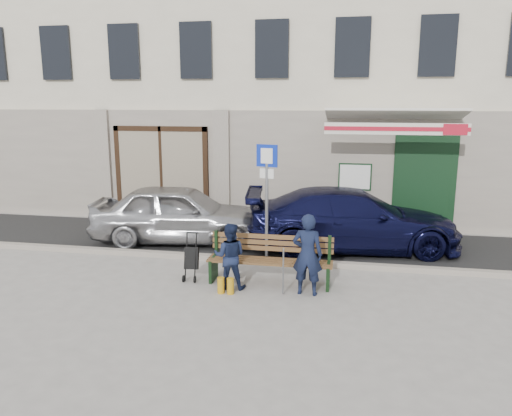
% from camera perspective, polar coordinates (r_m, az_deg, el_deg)
% --- Properties ---
extents(ground, '(80.00, 80.00, 0.00)m').
position_cam_1_polar(ground, '(9.61, -2.97, -8.96)').
color(ground, '#9E9991').
rests_on(ground, ground).
extents(asphalt_lane, '(60.00, 3.20, 0.01)m').
position_cam_1_polar(asphalt_lane, '(12.49, 0.37, -3.89)').
color(asphalt_lane, '#282828').
rests_on(asphalt_lane, ground).
extents(curb, '(60.00, 0.18, 0.12)m').
position_cam_1_polar(curb, '(10.97, -1.13, -5.90)').
color(curb, '#9E9384').
rests_on(curb, ground).
extents(building, '(20.00, 8.27, 10.00)m').
position_cam_1_polar(building, '(17.36, 3.72, 17.16)').
color(building, beige).
rests_on(building, ground).
extents(car_silver, '(4.48, 2.29, 1.46)m').
position_cam_1_polar(car_silver, '(12.47, -8.72, -0.62)').
color(car_silver, '#ADADB2').
rests_on(car_silver, ground).
extents(car_navy, '(5.21, 2.69, 1.44)m').
position_cam_1_polar(car_navy, '(11.96, 10.95, -1.30)').
color(car_navy, black).
rests_on(car_navy, ground).
extents(parking_sign, '(0.47, 0.14, 2.56)m').
position_cam_1_polar(parking_sign, '(10.68, 1.25, 2.70)').
color(parking_sign, gray).
rests_on(parking_sign, ground).
extents(bench, '(2.40, 1.17, 0.98)m').
position_cam_1_polar(bench, '(9.63, 1.32, -6.01)').
color(bench, brown).
rests_on(bench, ground).
extents(man, '(0.57, 0.39, 1.51)m').
position_cam_1_polar(man, '(9.05, 5.89, -5.31)').
color(man, '#121932').
rests_on(man, ground).
extents(woman, '(0.64, 0.51, 1.25)m').
position_cam_1_polar(woman, '(9.35, -3.03, -5.50)').
color(woman, '#151E3B').
rests_on(woman, ground).
extents(stroller, '(0.29, 0.40, 0.93)m').
position_cam_1_polar(stroller, '(9.93, -7.39, -5.83)').
color(stroller, black).
rests_on(stroller, ground).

